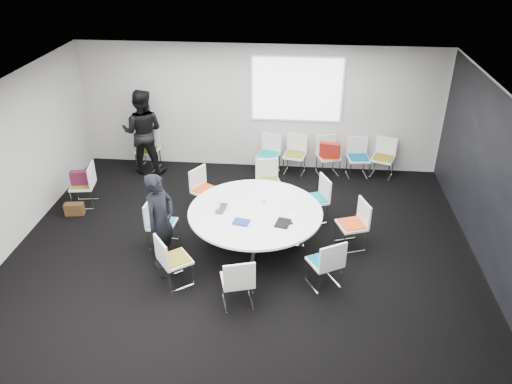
# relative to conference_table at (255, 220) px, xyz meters

# --- Properties ---
(room_shell) EXTENTS (8.08, 7.08, 2.88)m
(room_shell) POSITION_rel_conference_table_xyz_m (-0.11, -0.23, 0.85)
(room_shell) COLOR black
(room_shell) RESTS_ON ground
(conference_table) EXTENTS (2.29, 2.29, 0.73)m
(conference_table) POSITION_rel_conference_table_xyz_m (0.00, 0.00, 0.00)
(conference_table) COLOR silver
(conference_table) RESTS_ON ground
(projection_screen) EXTENTS (1.90, 0.03, 1.35)m
(projection_screen) POSITION_rel_conference_table_xyz_m (0.60, 3.23, 1.30)
(projection_screen) COLOR white
(projection_screen) RESTS_ON room_shell
(chair_ring_a) EXTENTS (0.58, 0.58, 0.88)m
(chair_ring_a) POSITION_rel_conference_table_xyz_m (1.67, 0.15, -0.27)
(chair_ring_a) COLOR silver
(chair_ring_a) RESTS_ON ground
(chair_ring_b) EXTENTS (0.59, 0.60, 0.88)m
(chair_ring_b) POSITION_rel_conference_table_xyz_m (1.04, 0.98, -0.27)
(chair_ring_b) COLOR silver
(chair_ring_b) RESTS_ON ground
(chair_ring_c) EXTENTS (0.57, 0.56, 0.88)m
(chair_ring_c) POSITION_rel_conference_table_xyz_m (0.12, 1.57, -0.27)
(chair_ring_c) COLOR silver
(chair_ring_c) RESTS_ON ground
(chair_ring_d) EXTENTS (0.62, 0.62, 0.88)m
(chair_ring_d) POSITION_rel_conference_table_xyz_m (-1.07, 1.12, -0.27)
(chair_ring_d) COLOR silver
(chair_ring_d) RESTS_ON ground
(chair_ring_e) EXTENTS (0.48, 0.49, 0.88)m
(chair_ring_e) POSITION_rel_conference_table_xyz_m (-1.63, -0.12, -0.27)
(chair_ring_e) COLOR silver
(chair_ring_e) RESTS_ON ground
(chair_ring_f) EXTENTS (0.64, 0.64, 0.88)m
(chair_ring_f) POSITION_rel_conference_table_xyz_m (-1.16, -1.12, -0.27)
(chair_ring_f) COLOR silver
(chair_ring_f) RESTS_ON ground
(chair_ring_g) EXTENTS (0.57, 0.56, 0.88)m
(chair_ring_g) POSITION_rel_conference_table_xyz_m (-0.12, -1.52, -0.27)
(chair_ring_g) COLOR silver
(chair_ring_g) RESTS_ON ground
(chair_ring_h) EXTENTS (0.62, 0.62, 0.88)m
(chair_ring_h) POSITION_rel_conference_table_xyz_m (1.17, -0.96, -0.27)
(chair_ring_h) COLOR silver
(chair_ring_h) RESTS_ON ground
(chair_back_a) EXTENTS (0.57, 0.56, 0.88)m
(chair_back_a) POSITION_rel_conference_table_xyz_m (0.02, 2.89, -0.27)
(chair_back_a) COLOR silver
(chair_back_a) RESTS_ON ground
(chair_back_b) EXTENTS (0.54, 0.53, 0.88)m
(chair_back_b) POSITION_rel_conference_table_xyz_m (0.61, 2.93, -0.27)
(chair_back_b) COLOR silver
(chair_back_b) RESTS_ON ground
(chair_back_c) EXTENTS (0.58, 0.57, 0.88)m
(chair_back_c) POSITION_rel_conference_table_xyz_m (1.36, 2.93, -0.27)
(chair_back_c) COLOR silver
(chair_back_c) RESTS_ON ground
(chair_back_d) EXTENTS (0.52, 0.51, 0.88)m
(chair_back_d) POSITION_rel_conference_table_xyz_m (2.01, 2.90, -0.27)
(chair_back_d) COLOR silver
(chair_back_d) RESTS_ON ground
(chair_back_e) EXTENTS (0.59, 0.58, 0.88)m
(chair_back_e) POSITION_rel_conference_table_xyz_m (2.55, 2.93, -0.27)
(chair_back_e) COLOR silver
(chair_back_e) RESTS_ON ground
(chair_spare_left) EXTENTS (0.51, 0.52, 0.88)m
(chair_spare_left) POSITION_rel_conference_table_xyz_m (-3.53, 1.12, -0.27)
(chair_spare_left) COLOR silver
(chair_spare_left) RESTS_ON ground
(chair_person_back) EXTENTS (0.55, 0.54, 0.88)m
(chair_person_back) POSITION_rel_conference_table_xyz_m (-2.74, 2.90, -0.27)
(chair_person_back) COLOR silver
(chair_person_back) RESTS_ON ground
(person_main) EXTENTS (0.61, 0.71, 1.65)m
(person_main) POSITION_rel_conference_table_xyz_m (-1.48, -0.61, 0.28)
(person_main) COLOR black
(person_main) RESTS_ON ground
(person_back) EXTENTS (0.95, 0.75, 1.91)m
(person_back) POSITION_rel_conference_table_xyz_m (-2.74, 2.74, 0.41)
(person_back) COLOR black
(person_back) RESTS_ON ground
(laptop) EXTENTS (0.27, 0.37, 0.03)m
(laptop) POSITION_rel_conference_table_xyz_m (-0.53, -0.01, 0.20)
(laptop) COLOR #333338
(laptop) RESTS_ON conference_table
(laptop_lid) EXTENTS (0.02, 0.30, 0.22)m
(laptop_lid) POSITION_rel_conference_table_xyz_m (-0.62, 0.07, 0.31)
(laptop_lid) COLOR silver
(laptop_lid) RESTS_ON conference_table
(notebook_black) EXTENTS (0.28, 0.34, 0.02)m
(notebook_black) POSITION_rel_conference_table_xyz_m (0.49, -0.36, 0.19)
(notebook_black) COLOR black
(notebook_black) RESTS_ON conference_table
(tablet_folio) EXTENTS (0.30, 0.25, 0.03)m
(tablet_folio) POSITION_rel_conference_table_xyz_m (-0.19, -0.40, 0.20)
(tablet_folio) COLOR navy
(tablet_folio) RESTS_ON conference_table
(papers_right) EXTENTS (0.35, 0.37, 0.00)m
(papers_right) POSITION_rel_conference_table_xyz_m (0.57, 0.21, 0.18)
(papers_right) COLOR silver
(papers_right) RESTS_ON conference_table
(papers_front) EXTENTS (0.33, 0.25, 0.00)m
(papers_front) POSITION_rel_conference_table_xyz_m (0.70, -0.13, 0.18)
(papers_front) COLOR white
(papers_front) RESTS_ON conference_table
(cup) EXTENTS (0.08, 0.08, 0.09)m
(cup) POSITION_rel_conference_table_xyz_m (0.12, 0.28, 0.23)
(cup) COLOR white
(cup) RESTS_ON conference_table
(phone) EXTENTS (0.15, 0.11, 0.01)m
(phone) POSITION_rel_conference_table_xyz_m (0.58, -0.36, 0.19)
(phone) COLOR black
(phone) RESTS_ON conference_table
(maroon_bag) EXTENTS (0.42, 0.23, 0.28)m
(maroon_bag) POSITION_rel_conference_table_xyz_m (-3.54, 1.11, 0.07)
(maroon_bag) COLOR #4F152B
(maroon_bag) RESTS_ON chair_spare_left
(brown_bag) EXTENTS (0.38, 0.21, 0.24)m
(brown_bag) POSITION_rel_conference_table_xyz_m (-3.61, 0.74, -0.43)
(brown_bag) COLOR #442B15
(brown_bag) RESTS_ON ground
(red_jacket) EXTENTS (0.46, 0.23, 0.36)m
(red_jacket) POSITION_rel_conference_table_xyz_m (1.36, 2.71, 0.15)
(red_jacket) COLOR maroon
(red_jacket) RESTS_ON chair_back_c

